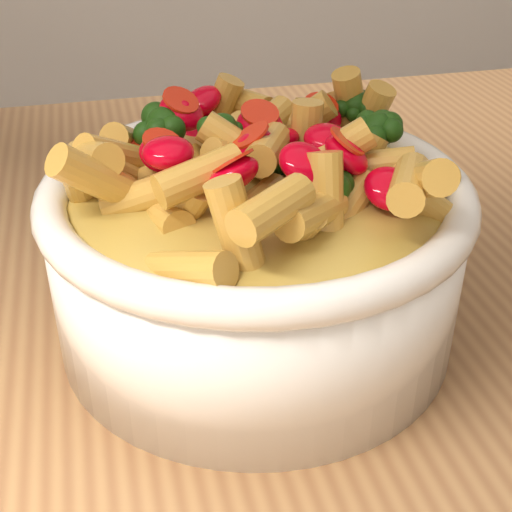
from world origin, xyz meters
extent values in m
cube|color=#A07144|center=(0.00, 0.00, 0.88)|extent=(1.20, 0.80, 0.04)
cylinder|color=#A07144|center=(0.55, 0.35, 0.43)|extent=(0.05, 0.05, 0.86)
cylinder|color=white|center=(0.05, -0.06, 0.95)|extent=(0.24, 0.24, 0.10)
ellipsoid|color=white|center=(0.05, -0.06, 0.92)|extent=(0.22, 0.22, 0.04)
torus|color=white|center=(0.05, -0.06, 1.00)|extent=(0.25, 0.25, 0.02)
ellipsoid|color=gold|center=(0.05, -0.06, 1.00)|extent=(0.21, 0.21, 0.02)
camera|label=1|loc=(-0.03, -0.41, 1.18)|focal=50.00mm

